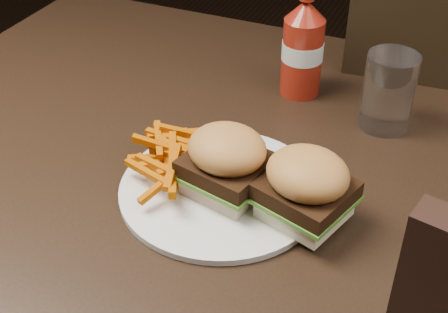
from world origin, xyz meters
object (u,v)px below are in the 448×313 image
at_px(tumbler, 388,92).
at_px(dining_table, 272,170).
at_px(chair_far, 442,173).
at_px(plate, 221,190).
at_px(ketchup_bottle, 302,58).

bearing_deg(tumbler, dining_table, -129.45).
height_order(chair_far, tumbler, tumbler).
xyz_separation_m(chair_far, plate, (-0.25, -0.60, 0.33)).
bearing_deg(tumbler, plate, -122.90).
distance_m(dining_table, chair_far, 0.63).
relative_size(dining_table, chair_far, 2.68).
relative_size(chair_far, tumbler, 3.91).
distance_m(chair_far, ketchup_bottle, 0.55).
height_order(plate, ketchup_bottle, ketchup_bottle).
xyz_separation_m(dining_table, tumbler, (0.12, 0.14, 0.08)).
height_order(dining_table, chair_far, dining_table).
bearing_deg(chair_far, tumbler, 70.15).
bearing_deg(plate, ketchup_bottle, 87.42).
xyz_separation_m(chair_far, ketchup_bottle, (-0.24, -0.32, 0.38)).
xyz_separation_m(dining_table, plate, (-0.04, -0.09, 0.03)).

